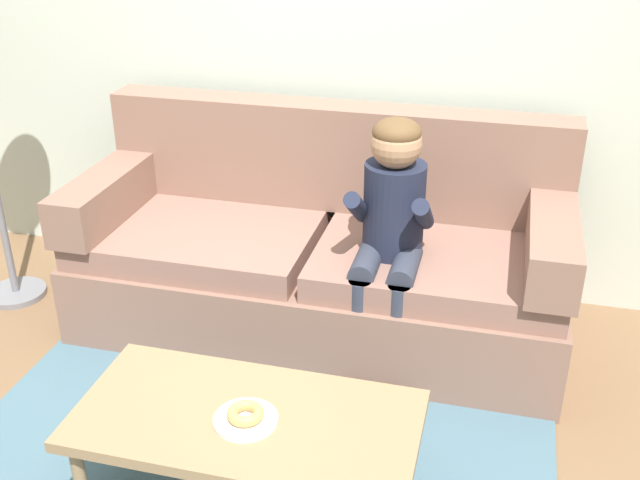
{
  "coord_description": "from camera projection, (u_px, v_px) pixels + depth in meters",
  "views": [
    {
      "loc": [
        0.8,
        -2.19,
        2.0
      ],
      "look_at": [
        0.12,
        0.45,
        0.65
      ],
      "focal_mm": 42.46,
      "sensor_mm": 36.0,
      "label": 1
    }
  ],
  "objects": [
    {
      "name": "donut",
      "position": [
        245.0,
        414.0,
        2.41
      ],
      "size": [
        0.12,
        0.12,
        0.04
      ],
      "primitive_type": "torus",
      "rotation": [
        0.0,
        0.0,
        1.55
      ],
      "color": "tan",
      "rests_on": "plate"
    },
    {
      "name": "person_child",
      "position": [
        391.0,
        222.0,
        3.14
      ],
      "size": [
        0.34,
        0.58,
        1.1
      ],
      "color": "#1E2338",
      "rests_on": "ground"
    },
    {
      "name": "area_rug",
      "position": [
        240.0,
        478.0,
        2.75
      ],
      "size": [
        2.23,
        1.84,
        0.01
      ],
      "primitive_type": "cube",
      "color": "#476675",
      "rests_on": "ground"
    },
    {
      "name": "couch",
      "position": [
        321.0,
        257.0,
        3.55
      ],
      "size": [
        2.22,
        0.9,
        1.0
      ],
      "color": "#846051",
      "rests_on": "ground"
    },
    {
      "name": "plate",
      "position": [
        246.0,
        420.0,
        2.43
      ],
      "size": [
        0.21,
        0.21,
        0.01
      ],
      "primitive_type": "cylinder",
      "color": "white",
      "rests_on": "coffee_table"
    },
    {
      "name": "ground",
      "position": [
        262.0,
        434.0,
        2.97
      ],
      "size": [
        10.0,
        10.0,
        0.0
      ],
      "primitive_type": "plane",
      "color": "brown"
    },
    {
      "name": "wall_back",
      "position": [
        345.0,
        8.0,
        3.56
      ],
      "size": [
        8.0,
        0.1,
        2.8
      ],
      "primitive_type": "cube",
      "color": "beige",
      "rests_on": "ground"
    },
    {
      "name": "coffee_table",
      "position": [
        247.0,
        425.0,
        2.47
      ],
      "size": [
        1.13,
        0.56,
        0.4
      ],
      "color": "#937551",
      "rests_on": "ground"
    }
  ]
}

